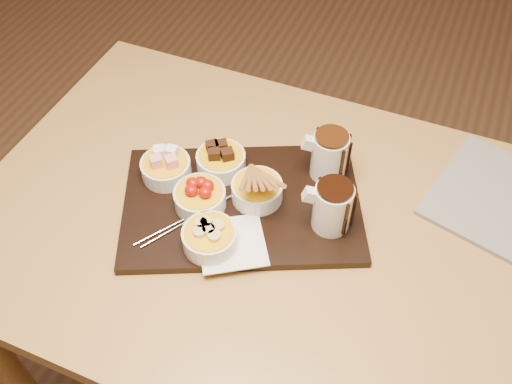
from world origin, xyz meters
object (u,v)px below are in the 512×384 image
at_px(dining_table, 275,253).
at_px(bowl_strawberries, 200,198).
at_px(pitcher_dark_chocolate, 332,207).
at_px(serving_board, 242,204).
at_px(pitcher_milk_chocolate, 329,156).

xyz_separation_m(dining_table, bowl_strawberries, (-0.15, -0.03, 0.14)).
relative_size(bowl_strawberries, pitcher_dark_chocolate, 1.02).
height_order(serving_board, pitcher_dark_chocolate, pitcher_dark_chocolate).
bearing_deg(dining_table, pitcher_dark_chocolate, 15.24).
bearing_deg(pitcher_dark_chocolate, pitcher_milk_chocolate, 85.60).
relative_size(pitcher_dark_chocolate, pitcher_milk_chocolate, 1.00).
xyz_separation_m(dining_table, pitcher_dark_chocolate, (0.10, 0.03, 0.17)).
relative_size(serving_board, pitcher_dark_chocolate, 4.68).
xyz_separation_m(bowl_strawberries, pitcher_dark_chocolate, (0.25, 0.05, 0.03)).
relative_size(dining_table, pitcher_milk_chocolate, 12.21).
distance_m(serving_board, pitcher_milk_chocolate, 0.20).
bearing_deg(pitcher_milk_chocolate, dining_table, -133.88).
xyz_separation_m(bowl_strawberries, pitcher_milk_chocolate, (0.20, 0.17, 0.03)).
height_order(dining_table, pitcher_milk_chocolate, pitcher_milk_chocolate).
distance_m(bowl_strawberries, pitcher_dark_chocolate, 0.25).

